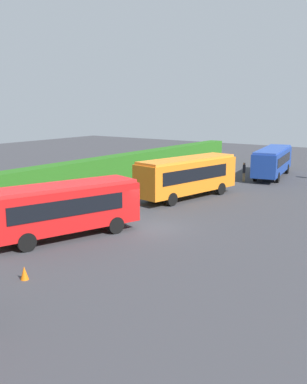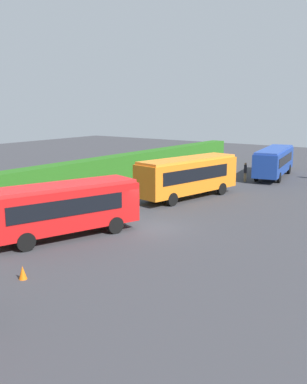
% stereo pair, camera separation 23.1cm
% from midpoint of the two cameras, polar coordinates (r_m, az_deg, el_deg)
% --- Properties ---
extents(ground_plane, '(110.74, 110.74, 0.00)m').
position_cam_midpoint_polar(ground_plane, '(27.26, -0.49, -4.58)').
color(ground_plane, '#38383D').
extents(bus_red, '(8.99, 5.08, 3.06)m').
position_cam_midpoint_polar(bus_red, '(25.43, -11.22, -1.85)').
color(bus_red, red).
rests_on(bus_red, ground_plane).
extents(bus_orange, '(9.84, 4.20, 3.23)m').
position_cam_midpoint_polar(bus_orange, '(35.37, 4.64, 2.19)').
color(bus_orange, orange).
rests_on(bus_orange, ground_plane).
extents(bus_blue, '(10.05, 4.01, 2.96)m').
position_cam_midpoint_polar(bus_blue, '(46.85, 15.40, 3.92)').
color(bus_blue, navy).
rests_on(bus_blue, ground_plane).
extents(person_left, '(0.46, 0.51, 1.87)m').
position_cam_midpoint_polar(person_left, '(37.12, 0.79, 1.31)').
color(person_left, silver).
rests_on(person_left, ground_plane).
extents(person_center, '(0.48, 0.41, 1.84)m').
position_cam_midpoint_polar(person_center, '(43.74, 11.87, 2.60)').
color(person_center, olive).
rests_on(person_center, ground_plane).
extents(hedge_row, '(67.37, 1.75, 2.40)m').
position_cam_midpoint_polar(hedge_row, '(35.68, -17.13, 0.72)').
color(hedge_row, '#26631A').
rests_on(hedge_row, ground_plane).
extents(traffic_cone, '(0.36, 0.36, 0.60)m').
position_cam_midpoint_polar(traffic_cone, '(20.25, -16.16, -9.92)').
color(traffic_cone, orange).
rests_on(traffic_cone, ground_plane).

